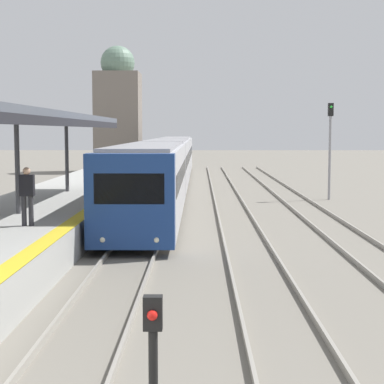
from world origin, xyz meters
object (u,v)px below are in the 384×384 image
Objects in this scene: signal_post_near at (153,369)px; train_near at (167,162)px; person_on_platform at (27,193)px; signal_mast_far at (330,139)px.

train_near is at bearing 92.61° from signal_post_near.
signal_mast_far is (11.94, 16.87, 1.28)m from person_on_platform.
person_on_platform is 0.32× the size of signal_mast_far.
signal_mast_far is (7.55, 28.33, 2.03)m from signal_post_near.
signal_mast_far reaches higher than signal_post_near.
signal_post_near is at bearing -69.06° from person_on_platform.
signal_post_near is (1.55, -34.04, -0.52)m from train_near.
signal_mast_far is at bearing 75.07° from signal_post_near.
train_near is 8.46× the size of signal_mast_far.
train_near is at bearing 147.92° from signal_mast_far.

